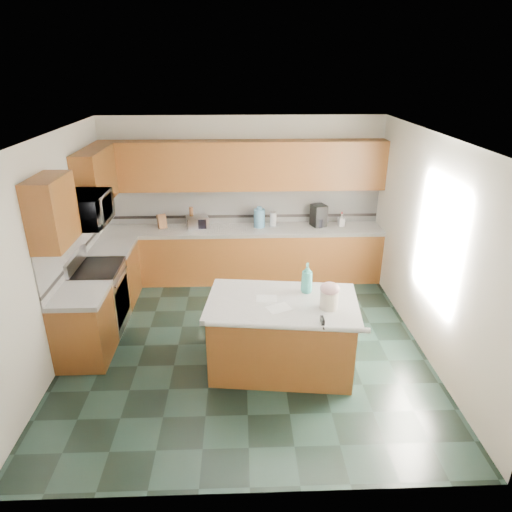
{
  "coord_description": "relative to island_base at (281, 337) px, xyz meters",
  "views": [
    {
      "loc": [
        -0.05,
        -5.15,
        3.47
      ],
      "look_at": [
        0.15,
        0.35,
        1.12
      ],
      "focal_mm": 32.0,
      "sensor_mm": 36.0,
      "label": 1
    }
  ],
  "objects": [
    {
      "name": "floor",
      "position": [
        -0.42,
        0.52,
        -0.43
      ],
      "size": [
        4.6,
        4.6,
        0.0
      ],
      "primitive_type": "plane",
      "color": "black",
      "rests_on": "ground"
    },
    {
      "name": "left_counter_rear",
      "position": [
        -2.42,
        1.81,
        0.46
      ],
      "size": [
        0.64,
        0.82,
        0.06
      ],
      "primitive_type": "cube",
      "color": "white",
      "rests_on": "left_base_cab_rear"
    },
    {
      "name": "soap_back_cap",
      "position": [
        1.22,
        2.57,
        0.72
      ],
      "size": [
        0.02,
        0.02,
        0.03
      ],
      "primitive_type": "cylinder",
      "color": "red",
      "rests_on": "soap_bottle_back"
    },
    {
      "name": "back_accent_band",
      "position": [
        -0.42,
        2.8,
        0.61
      ],
      "size": [
        4.6,
        0.01,
        0.05
      ],
      "primitive_type": "cube",
      "color": "black",
      "rests_on": "back_countertop"
    },
    {
      "name": "island_base",
      "position": [
        0.0,
        0.0,
        0.0
      ],
      "size": [
        1.74,
        1.12,
        0.86
      ],
      "primitive_type": "cube",
      "rotation": [
        0.0,
        0.0,
        -0.12
      ],
      "color": "#351E0B",
      "rests_on": "ground"
    },
    {
      "name": "coffee_maker",
      "position": [
        0.84,
        2.6,
        0.67
      ],
      "size": [
        0.28,
        0.29,
        0.36
      ],
      "primitive_type": "cube",
      "rotation": [
        0.0,
        0.0,
        0.33
      ],
      "color": "black",
      "rests_on": "back_countertop"
    },
    {
      "name": "utensil_crock",
      "position": [
        -1.28,
        2.6,
        0.56
      ],
      "size": [
        0.11,
        0.11,
        0.14
      ],
      "primitive_type": "cylinder",
      "color": "black",
      "rests_on": "back_countertop"
    },
    {
      "name": "range_oven_door",
      "position": [
        -2.13,
        1.02,
        -0.03
      ],
      "size": [
        0.02,
        0.68,
        0.55
      ],
      "primitive_type": "cube",
      "color": "black",
      "rests_on": "range_body"
    },
    {
      "name": "range_cooktop",
      "position": [
        -2.42,
        1.02,
        0.47
      ],
      "size": [
        0.62,
        0.78,
        0.04
      ],
      "primitive_type": "cube",
      "color": "black",
      "rests_on": "range_body"
    },
    {
      "name": "wall_front",
      "position": [
        -0.42,
        -1.8,
        0.92
      ],
      "size": [
        4.6,
        0.04,
        2.7
      ],
      "primitive_type": "cube",
      "color": "white",
      "rests_on": "ground"
    },
    {
      "name": "clamp_handle",
      "position": [
        0.38,
        -0.57,
        0.48
      ],
      "size": [
        0.02,
        0.08,
        0.02
      ],
      "primitive_type": "cylinder",
      "rotation": [
        1.57,
        0.0,
        0.0
      ],
      "color": "black",
      "rests_on": "island_top"
    },
    {
      "name": "left_upper_cab_front",
      "position": [
        -2.56,
        0.28,
        1.51
      ],
      "size": [
        0.33,
        0.72,
        0.78
      ],
      "primitive_type": "cube",
      "color": "#351E0B",
      "rests_on": "wall_left"
    },
    {
      "name": "paper_towel",
      "position": [
        0.08,
        2.62,
        0.61
      ],
      "size": [
        0.1,
        0.1,
        0.23
      ],
      "primitive_type": "cylinder",
      "color": "white",
      "rests_on": "back_countertop"
    },
    {
      "name": "toaster_oven",
      "position": [
        -1.18,
        2.57,
        0.59
      ],
      "size": [
        0.4,
        0.32,
        0.2
      ],
      "primitive_type": "cube",
      "rotation": [
        0.0,
        0.0,
        0.26
      ],
      "color": "#B7B7BC",
      "rests_on": "back_countertop"
    },
    {
      "name": "treat_jar_lid",
      "position": [
        0.5,
        -0.18,
        0.73
      ],
      "size": [
        0.22,
        0.22,
        0.14
      ],
      "primitive_type": "ellipsoid",
      "color": "beige",
      "rests_on": "treat_jar"
    },
    {
      "name": "knife_block",
      "position": [
        -1.77,
        2.57,
        0.61
      ],
      "size": [
        0.19,
        0.22,
        0.27
      ],
      "primitive_type": "cube",
      "rotation": [
        -0.31,
        0.0,
        0.42
      ],
      "color": "#472814",
      "rests_on": "back_countertop"
    },
    {
      "name": "left_upper_cab_rear",
      "position": [
        -2.56,
        1.94,
        1.51
      ],
      "size": [
        0.33,
        1.09,
        0.78
      ],
      "primitive_type": "cube",
      "color": "#351E0B",
      "rests_on": "wall_left"
    },
    {
      "name": "microwave",
      "position": [
        -2.42,
        1.02,
        1.3
      ],
      "size": [
        0.5,
        0.73,
        0.41
      ],
      "primitive_type": "imported",
      "rotation": [
        0.0,
        0.0,
        1.57
      ],
      "color": "#B7B7BC",
      "rests_on": "wall_left"
    },
    {
      "name": "window_light_proxy",
      "position": [
        1.87,
        0.32,
        1.07
      ],
      "size": [
        0.02,
        1.4,
        1.1
      ],
      "primitive_type": "cube",
      "color": "white",
      "rests_on": "wall_right"
    },
    {
      "name": "paper_sheet_b",
      "position": [
        -0.18,
        0.06,
        0.49
      ],
      "size": [
        0.25,
        0.19,
        0.0
      ],
      "primitive_type": "cube",
      "rotation": [
        0.0,
        0.0,
        -0.04
      ],
      "color": "white",
      "rests_on": "island_top"
    },
    {
      "name": "water_jug_neck",
      "position": [
        -0.15,
        2.58,
        0.82
      ],
      "size": [
        0.09,
        0.09,
        0.04
      ],
      "primitive_type": "cylinder",
      "color": "#518CB3",
      "rests_on": "water_jug"
    },
    {
      "name": "island_top",
      "position": [
        -0.0,
        0.0,
        0.46
      ],
      "size": [
        1.85,
        1.23,
        0.06
      ],
      "primitive_type": "cube",
      "rotation": [
        0.0,
        0.0,
        -0.12
      ],
      "color": "white",
      "rests_on": "island_base"
    },
    {
      "name": "left_counter_front",
      "position": [
        -2.42,
        0.28,
        0.46
      ],
      "size": [
        0.64,
        0.72,
        0.06
      ],
      "primitive_type": "cube",
      "color": "white",
      "rests_on": "left_base_cab_front"
    },
    {
      "name": "wall_right",
      "position": [
        1.9,
        0.52,
        0.92
      ],
      "size": [
        0.04,
        4.6,
        2.7
      ],
      "primitive_type": "cube",
      "color": "white",
      "rests_on": "ground"
    },
    {
      "name": "back_backsplash",
      "position": [
        -0.42,
        2.8,
        0.81
      ],
      "size": [
        4.6,
        0.02,
        0.63
      ],
      "primitive_type": "cube",
      "color": "silver",
      "rests_on": "back_countertop"
    },
    {
      "name": "treat_jar_knob",
      "position": [
        0.5,
        -0.18,
        0.78
      ],
      "size": [
        0.07,
        0.02,
        0.02
      ],
      "primitive_type": "cylinder",
      "rotation": [
        0.0,
        1.57,
        0.0
      ],
      "color": "tan",
      "rests_on": "treat_jar_lid"
    },
    {
      "name": "treat_jar_knob_end_l",
      "position": [
        0.47,
        -0.18,
        0.78
      ],
      "size": [
        0.04,
        0.04,
        0.04
      ],
      "primitive_type": "sphere",
      "color": "tan",
      "rests_on": "treat_jar_lid"
    },
    {
      "name": "treat_jar",
      "position": [
        0.5,
        -0.18,
        0.6
      ],
      "size": [
        0.23,
        0.23,
        0.21
      ],
      "primitive_type": "cylinder",
      "rotation": [
        0.0,
        0.0,
        -0.16
      ],
      "color": "#EEE1C9",
      "rests_on": "island_top"
    },
    {
      "name": "paper_sheet_a",
      "position": [
        -0.05,
        -0.17,
        0.49
      ],
      "size": [
        0.32,
        0.29,
        0.0
      ],
      "primitive_type": "cube",
      "rotation": [
        0.0,
        0.0,
        0.42
      ],
      "color": "white",
      "rests_on": "island_top"
    },
    {
      "name": "soap_bottle_island",
      "position": [
        0.31,
        0.21,
        0.68
      ],
      "size": [
        0.18,
        0.18,
        0.37
      ],
      "primitive_type": "imported",
      "rotation": [
        0.0,
        0.0,
        -0.3
      ],
      "color": "teal",
      "rests_on": "island_top"
    },
    {
      "name": "soap_bottle_back",
      "position": [
        1.22,
        2.57,
        0.6
      ],
      "size": [
        0.11,
        0.12,
        0.22
      ],
      "primitive_type": "imported",
      "rotation": [
        0.0,
        0.0,
        0.17
      ],
      "color": "white",
      "rests_on": "back_countertop"
    },
    {
      "name": "left_base_cab_rear",
      "position": [
        -2.42,
        1.81,
        0.0
      ],
      "size": [
        0.6,
        0.82,
        0.86
      ],
      "primitive_type": "cube",
      "color": "#351E0B",
      "rests_on": "ground"
    },
    {
      "name": "clamp_body",
      "position": [
        0.38,
        -0.5,
        0.5
      ],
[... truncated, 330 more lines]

